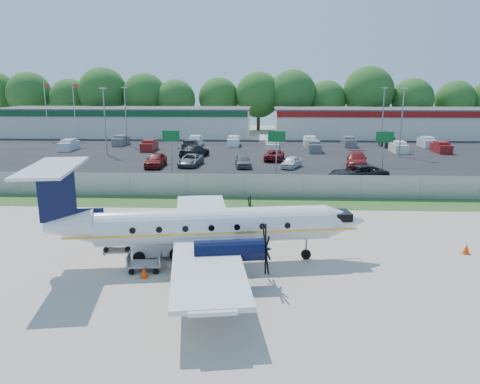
{
  "coord_description": "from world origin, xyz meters",
  "views": [
    {
      "loc": [
        1.48,
        -25.46,
        9.62
      ],
      "look_at": [
        0.0,
        6.0,
        2.3
      ],
      "focal_mm": 35.0,
      "sensor_mm": 36.0,
      "label": 1
    }
  ],
  "objects_px": {
    "aircraft": "(206,226)",
    "pushback_tug": "(158,244)",
    "baggage_cart_near": "(118,242)",
    "baggage_cart_far": "(145,263)"
  },
  "relations": [
    {
      "from": "aircraft",
      "to": "pushback_tug",
      "type": "xyz_separation_m",
      "value": [
        -2.9,
        0.98,
        -1.43
      ]
    },
    {
      "from": "pushback_tug",
      "to": "baggage_cart_near",
      "type": "bearing_deg",
      "value": 159.54
    },
    {
      "from": "baggage_cart_near",
      "to": "aircraft",
      "type": "bearing_deg",
      "value": -19.51
    },
    {
      "from": "baggage_cart_near",
      "to": "baggage_cart_far",
      "type": "height_order",
      "value": "baggage_cart_near"
    },
    {
      "from": "aircraft",
      "to": "pushback_tug",
      "type": "height_order",
      "value": "aircraft"
    },
    {
      "from": "pushback_tug",
      "to": "baggage_cart_near",
      "type": "height_order",
      "value": "pushback_tug"
    },
    {
      "from": "baggage_cart_near",
      "to": "baggage_cart_far",
      "type": "xyz_separation_m",
      "value": [
        2.4,
        -3.2,
        -0.01
      ]
    },
    {
      "from": "baggage_cart_near",
      "to": "baggage_cart_far",
      "type": "relative_size",
      "value": 1.02
    },
    {
      "from": "aircraft",
      "to": "baggage_cart_far",
      "type": "height_order",
      "value": "aircraft"
    },
    {
      "from": "aircraft",
      "to": "pushback_tug",
      "type": "distance_m",
      "value": 3.38
    }
  ]
}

